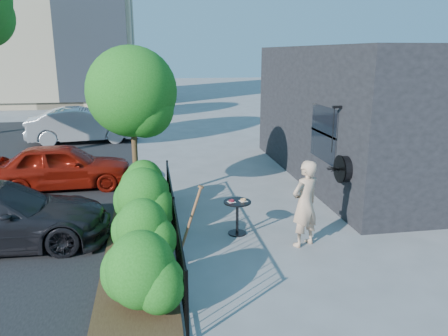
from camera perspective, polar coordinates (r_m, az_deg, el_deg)
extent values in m
plane|color=gray|center=(9.15, 3.13, -9.82)|extent=(120.00, 120.00, 0.00)
cube|color=black|center=(14.71, 20.73, 6.82)|extent=(6.00, 9.00, 4.00)
cube|color=black|center=(11.55, 12.89, 4.44)|extent=(0.04, 1.60, 1.40)
cube|color=black|center=(11.56, 12.91, 4.44)|extent=(0.05, 1.70, 0.06)
cylinder|color=black|center=(10.30, 15.38, -0.12)|extent=(0.18, 0.60, 0.60)
cylinder|color=black|center=(10.25, 14.87, -0.14)|extent=(0.03, 0.64, 0.64)
cube|color=black|center=(10.49, 14.64, 7.72)|extent=(0.25, 0.06, 0.06)
cylinder|color=black|center=(10.53, 14.05, 4.76)|extent=(0.02, 0.02, 1.05)
cylinder|color=black|center=(6.07, -4.85, -17.76)|extent=(0.05, 0.05, 1.10)
cylinder|color=black|center=(8.74, -6.53, -7.18)|extent=(0.05, 0.05, 1.10)
cylinder|color=black|center=(11.58, -7.37, -1.65)|extent=(0.05, 0.05, 1.10)
cube|color=black|center=(8.57, -6.63, -4.02)|extent=(0.03, 6.00, 0.03)
cube|color=black|center=(8.92, -6.44, -9.86)|extent=(0.03, 6.00, 0.03)
cylinder|color=black|center=(6.16, -4.93, -17.27)|extent=(0.02, 0.02, 1.04)
cylinder|color=black|center=(6.33, -5.09, -16.31)|extent=(0.02, 0.02, 1.04)
cylinder|color=black|center=(6.50, -5.24, -15.40)|extent=(0.02, 0.02, 1.04)
cylinder|color=black|center=(6.67, -5.37, -14.54)|extent=(0.02, 0.02, 1.04)
cylinder|color=black|center=(6.84, -5.51, -13.73)|extent=(0.02, 0.02, 1.04)
cylinder|color=black|center=(7.02, -5.63, -12.95)|extent=(0.02, 0.02, 1.04)
cylinder|color=black|center=(7.20, -5.75, -12.22)|extent=(0.02, 0.02, 1.04)
cylinder|color=black|center=(7.38, -5.86, -11.51)|extent=(0.02, 0.02, 1.04)
cylinder|color=black|center=(7.56, -5.96, -10.85)|extent=(0.02, 0.02, 1.04)
cylinder|color=black|center=(7.74, -6.06, -10.21)|extent=(0.02, 0.02, 1.04)
cylinder|color=black|center=(7.92, -6.15, -9.60)|extent=(0.02, 0.02, 1.04)
cylinder|color=black|center=(8.10, -6.24, -9.02)|extent=(0.02, 0.02, 1.04)
cylinder|color=black|center=(8.28, -6.33, -8.47)|extent=(0.02, 0.02, 1.04)
cylinder|color=black|center=(8.47, -6.41, -7.93)|extent=(0.02, 0.02, 1.04)
cylinder|color=black|center=(8.65, -6.49, -7.43)|extent=(0.02, 0.02, 1.04)
cylinder|color=black|center=(8.84, -6.57, -6.94)|extent=(0.02, 0.02, 1.04)
cylinder|color=black|center=(9.02, -6.64, -6.47)|extent=(0.02, 0.02, 1.04)
cylinder|color=black|center=(9.21, -6.71, -6.02)|extent=(0.02, 0.02, 1.04)
cylinder|color=black|center=(9.40, -6.77, -5.59)|extent=(0.02, 0.02, 1.04)
cylinder|color=black|center=(9.58, -6.83, -5.18)|extent=(0.02, 0.02, 1.04)
cylinder|color=black|center=(9.77, -6.89, -4.78)|extent=(0.02, 0.02, 1.04)
cylinder|color=black|center=(9.96, -6.95, -4.40)|extent=(0.02, 0.02, 1.04)
cylinder|color=black|center=(10.15, -7.01, -4.03)|extent=(0.02, 0.02, 1.04)
cylinder|color=black|center=(10.34, -7.06, -3.67)|extent=(0.02, 0.02, 1.04)
cylinder|color=black|center=(10.53, -7.11, -3.33)|extent=(0.02, 0.02, 1.04)
cylinder|color=black|center=(10.72, -7.16, -3.00)|extent=(0.02, 0.02, 1.04)
cylinder|color=black|center=(10.91, -7.21, -2.68)|extent=(0.02, 0.02, 1.04)
cylinder|color=black|center=(11.10, -7.26, -2.38)|extent=(0.02, 0.02, 1.04)
cylinder|color=black|center=(11.29, -7.30, -2.08)|extent=(0.02, 0.02, 1.04)
cylinder|color=black|center=(11.48, -7.35, -1.79)|extent=(0.02, 0.02, 1.04)
cube|color=#382616|center=(8.95, -10.98, -10.40)|extent=(1.30, 6.00, 0.08)
ellipsoid|color=#1A5C15|center=(6.68, -10.75, -13.24)|extent=(1.10, 1.10, 1.24)
ellipsoid|color=#1A5C15|center=(8.13, -10.58, -7.96)|extent=(1.10, 1.10, 1.24)
ellipsoid|color=#1A5C15|center=(9.53, -10.48, -4.49)|extent=(1.10, 1.10, 1.24)
ellipsoid|color=#1A5C15|center=(10.86, -10.40, -2.06)|extent=(1.10, 1.10, 1.24)
cylinder|color=#3F2B19|center=(11.22, -11.52, 1.07)|extent=(0.14, 0.14, 2.40)
sphere|color=#1A5C15|center=(10.96, -11.96, 9.43)|extent=(2.20, 2.20, 2.20)
sphere|color=#1A5C15|center=(10.78, -10.30, 7.66)|extent=(1.43, 1.43, 1.43)
cylinder|color=black|center=(9.33, 1.76, -4.47)|extent=(0.59, 0.59, 0.03)
cylinder|color=black|center=(9.46, 1.74, -6.55)|extent=(0.06, 0.06, 0.71)
cylinder|color=black|center=(9.59, 1.72, -8.49)|extent=(0.39, 0.39, 0.03)
cube|color=white|center=(9.29, 0.99, -4.43)|extent=(0.18, 0.18, 0.01)
cube|color=white|center=(9.36, 2.55, -4.31)|extent=(0.18, 0.18, 0.01)
torus|color=#4C0C0F|center=(9.29, 0.99, -4.29)|extent=(0.13, 0.13, 0.04)
torus|color=#AF7E4A|center=(9.35, 2.55, -4.17)|extent=(0.13, 0.13, 0.04)
imported|color=tan|center=(8.89, 10.51, -4.61)|extent=(0.77, 0.67, 1.78)
cylinder|color=brown|center=(8.19, -4.40, -6.81)|extent=(0.47, 0.05, 1.30)
cube|color=gray|center=(8.45, -5.65, -11.24)|extent=(0.11, 0.19, 0.28)
cylinder|color=brown|center=(7.99, -3.02, -2.47)|extent=(0.11, 0.11, 0.06)
imported|color=#99190C|center=(13.38, -20.33, 0.25)|extent=(3.90, 1.68, 1.31)
imported|color=#AFAFB4|center=(19.99, -17.96, 5.34)|extent=(4.77, 2.15, 1.52)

